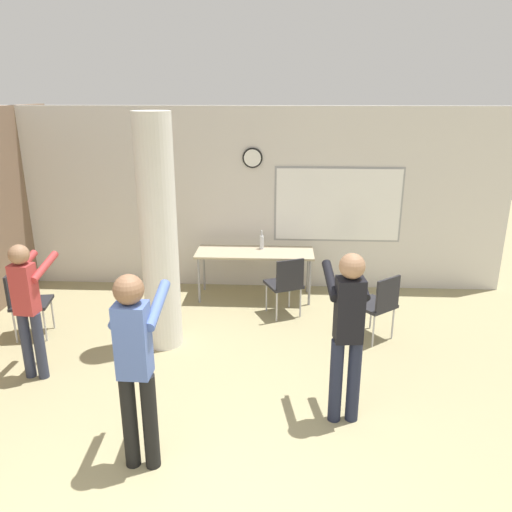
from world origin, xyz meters
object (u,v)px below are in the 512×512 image
folding_table (255,255)px  person_playing_front (136,357)px  bottle_on_table (262,242)px  person_watching_back (28,301)px  chair_table_right (286,282)px  chair_by_left_wall (25,299)px  person_playing_side (348,325)px  chair_mid_room (378,302)px

folding_table → person_playing_front: person_playing_front is taller
folding_table → bottle_on_table: bearing=56.5°
bottle_on_table → person_watching_back: 3.44m
chair_table_right → chair_by_left_wall: bearing=-167.0°
bottle_on_table → chair_by_left_wall: (-2.92, -1.56, -0.33)m
person_playing_side → folding_table: bearing=109.0°
chair_table_right → person_playing_front: 3.25m
person_playing_side → bottle_on_table: bearing=106.5°
folding_table → person_playing_side: (1.00, -2.92, 0.31)m
chair_mid_room → person_watching_back: person_watching_back is taller
bottle_on_table → chair_mid_room: size_ratio=0.33×
folding_table → chair_mid_room: bearing=-38.8°
chair_table_right → person_watching_back: bearing=-148.3°
chair_mid_room → person_playing_front: 3.35m
person_watching_back → person_playing_side: size_ratio=0.91×
person_playing_front → chair_by_left_wall: bearing=133.3°
chair_by_left_wall → person_playing_front: person_playing_front is taller
folding_table → chair_by_left_wall: size_ratio=2.00×
bottle_on_table → person_playing_front: bearing=-102.5°
chair_table_right → person_playing_side: 2.38m
person_watching_back → person_playing_side: person_playing_side is taller
folding_table → chair_table_right: size_ratio=2.00×
chair_by_left_wall → person_playing_side: 4.14m
chair_table_right → bottle_on_table: bearing=114.5°
person_watching_back → person_playing_front: (1.53, -1.29, 0.11)m
bottle_on_table → chair_mid_room: 2.11m
chair_mid_room → chair_table_right: same height
chair_table_right → person_playing_side: bearing=-76.6°
bottle_on_table → person_playing_side: 3.20m
bottle_on_table → chair_table_right: size_ratio=0.33×
chair_by_left_wall → person_playing_front: size_ratio=0.51×
chair_by_left_wall → person_watching_back: 1.15m
person_watching_back → bottle_on_table: bearing=46.4°
folding_table → chair_by_left_wall: bearing=-153.4°
chair_mid_room → person_playing_front: person_playing_front is taller
chair_by_left_wall → chair_mid_room: same height
bottle_on_table → person_playing_front: size_ratio=0.17×
person_playing_front → person_playing_side: bearing=22.1°
chair_table_right → person_playing_side: person_playing_side is taller
bottle_on_table → person_playing_front: person_playing_front is taller
bottle_on_table → person_playing_front: 3.87m
bottle_on_table → person_playing_side: person_playing_side is taller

